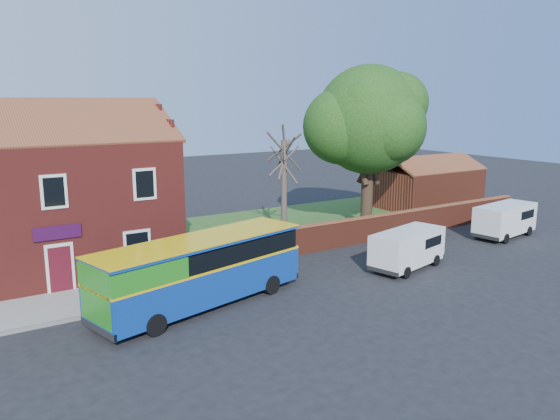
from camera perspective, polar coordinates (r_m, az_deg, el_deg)
ground at (r=22.21m, az=0.52°, el=-10.98°), size 120.00×120.00×0.00m
pavement at (r=24.83m, az=-21.03°, el=-9.17°), size 18.00×3.50×0.12m
kerb at (r=23.21m, az=-20.14°, el=-10.52°), size 18.00×0.15×0.14m
grass_strip at (r=39.61m, az=6.10°, el=-0.92°), size 26.00×12.00×0.04m
shop_building at (r=29.46m, az=-23.81°, el=0.58°), size 12.30×8.13×10.50m
boundary_wall at (r=35.07m, az=12.22°, el=-1.42°), size 22.00×0.38×1.60m
outbuilding at (r=45.40m, az=15.09°, el=2.38°), size 8.20×5.06×4.17m
bus at (r=22.72m, az=-8.86°, el=-6.18°), size 9.79×4.63×2.90m
van_near at (r=28.54m, az=13.18°, el=-3.84°), size 4.76×2.77×1.96m
van_far at (r=36.91m, az=22.45°, el=-0.87°), size 4.87×2.51×2.04m
large_tree at (r=35.80m, az=9.20°, el=8.95°), size 8.75×6.93×10.68m
bare_tree at (r=32.13m, az=0.42°, el=2.48°), size 2.53×3.01×6.74m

